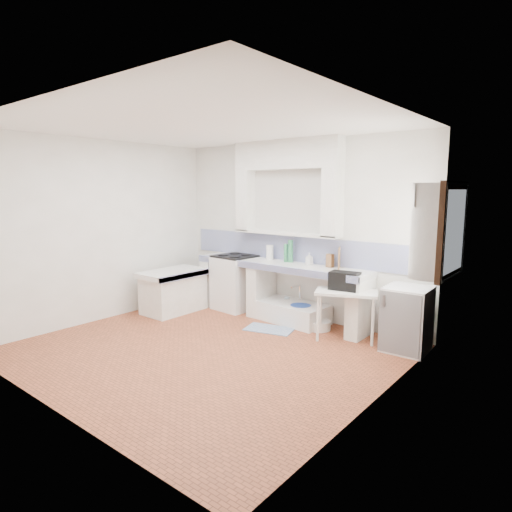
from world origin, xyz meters
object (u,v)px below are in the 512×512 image
Objects in this scene: sink at (292,313)px; fridge at (407,319)px; stove at (235,283)px; side_table at (346,315)px.

sink is 1.86m from fridge.
stove is at bearing -175.14° from sink.
fridge is (0.80, 0.11, 0.07)m from side_table.
sink is at bearing 4.35° from stove.
side_table is (2.21, -0.21, -0.11)m from stove.
stove is 1.09× the size of fridge.
sink is 1.35× the size of fridge.
stove reaches higher than side_table.
fridge is at bearing 1.86° from stove.
side_table is (1.04, -0.23, 0.21)m from sink.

